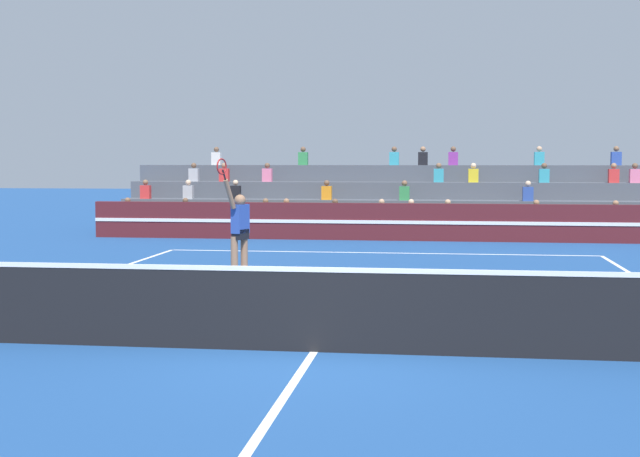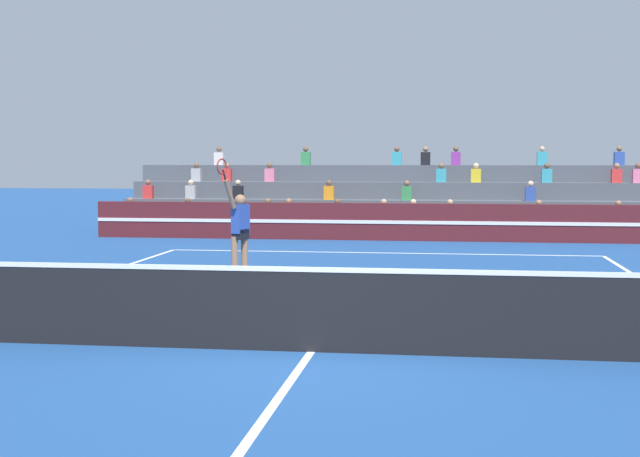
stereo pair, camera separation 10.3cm
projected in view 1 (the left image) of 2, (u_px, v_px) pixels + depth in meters
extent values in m
plane|color=navy|center=(314.00, 352.00, 11.03)|extent=(120.00, 120.00, 0.00)
cube|color=white|center=(380.00, 253.00, 22.79)|extent=(11.00, 0.10, 0.01)
cube|color=white|center=(361.00, 282.00, 17.38)|extent=(8.25, 0.10, 0.01)
cube|color=white|center=(314.00, 352.00, 11.03)|extent=(0.10, 12.85, 0.01)
cube|color=black|center=(314.00, 312.00, 10.99)|extent=(11.90, 0.02, 1.00)
cube|color=white|center=(314.00, 270.00, 10.95)|extent=(11.90, 0.04, 0.06)
cube|color=#51191E|center=(388.00, 222.00, 26.28)|extent=(18.00, 0.24, 1.10)
cube|color=white|center=(388.00, 222.00, 26.16)|extent=(18.00, 0.02, 0.10)
cube|color=#4C515B|center=(391.00, 228.00, 27.56)|extent=(17.74, 0.95, 0.55)
cube|color=yellow|center=(335.00, 212.00, 27.59)|extent=(0.32, 0.22, 0.44)
sphere|color=brown|center=(335.00, 202.00, 27.56)|extent=(0.18, 0.18, 0.18)
cube|color=red|center=(411.00, 212.00, 27.27)|extent=(0.32, 0.22, 0.44)
sphere|color=beige|center=(411.00, 202.00, 27.25)|extent=(0.18, 0.18, 0.18)
cube|color=#338C4C|center=(536.00, 213.00, 26.77)|extent=(0.32, 0.22, 0.44)
sphere|color=#9E7051|center=(536.00, 203.00, 26.74)|extent=(0.18, 0.18, 0.18)
cube|color=black|center=(615.00, 214.00, 26.46)|extent=(0.32, 0.22, 0.44)
sphere|color=#9E7051|center=(616.00, 203.00, 26.43)|extent=(0.18, 0.18, 0.18)
cube|color=orange|center=(286.00, 211.00, 27.80)|extent=(0.32, 0.22, 0.44)
sphere|color=#9E7051|center=(286.00, 201.00, 27.77)|extent=(0.18, 0.18, 0.18)
cube|color=red|center=(128.00, 210.00, 28.49)|extent=(0.32, 0.22, 0.44)
sphere|color=brown|center=(128.00, 200.00, 28.47)|extent=(0.18, 0.18, 0.18)
cube|color=silver|center=(382.00, 212.00, 27.39)|extent=(0.32, 0.22, 0.44)
sphere|color=tan|center=(382.00, 202.00, 27.37)|extent=(0.18, 0.18, 0.18)
cube|color=#338C4C|center=(448.00, 213.00, 27.12)|extent=(0.32, 0.22, 0.44)
sphere|color=tan|center=(448.00, 202.00, 27.10)|extent=(0.18, 0.18, 0.18)
cube|color=yellow|center=(266.00, 211.00, 27.88)|extent=(0.32, 0.22, 0.44)
sphere|color=brown|center=(266.00, 201.00, 27.86)|extent=(0.18, 0.18, 0.18)
cube|color=#B2B2B7|center=(185.00, 211.00, 28.23)|extent=(0.32, 0.22, 0.44)
sphere|color=brown|center=(185.00, 201.00, 28.21)|extent=(0.18, 0.18, 0.18)
cube|color=#4C515B|center=(392.00, 217.00, 28.48)|extent=(17.74, 0.95, 1.10)
cube|color=red|center=(146.00, 192.00, 29.35)|extent=(0.32, 0.22, 0.44)
sphere|color=brown|center=(145.00, 182.00, 29.32)|extent=(0.18, 0.18, 0.18)
cube|color=#2D4CA5|center=(528.00, 194.00, 27.69)|extent=(0.32, 0.22, 0.44)
sphere|color=beige|center=(528.00, 184.00, 27.66)|extent=(0.18, 0.18, 0.18)
cube|color=orange|center=(327.00, 193.00, 28.54)|extent=(0.32, 0.22, 0.44)
sphere|color=brown|center=(327.00, 183.00, 28.51)|extent=(0.18, 0.18, 0.18)
cube|color=#338C4C|center=(404.00, 193.00, 28.20)|extent=(0.32, 0.22, 0.44)
sphere|color=brown|center=(405.00, 183.00, 28.18)|extent=(0.18, 0.18, 0.18)
cube|color=#B2B2B7|center=(188.00, 192.00, 29.15)|extent=(0.32, 0.22, 0.44)
sphere|color=beige|center=(188.00, 182.00, 29.13)|extent=(0.18, 0.18, 0.18)
cube|color=black|center=(236.00, 192.00, 28.94)|extent=(0.32, 0.22, 0.44)
sphere|color=beige|center=(236.00, 183.00, 28.92)|extent=(0.18, 0.18, 0.18)
cube|color=#4C515B|center=(394.00, 207.00, 29.40)|extent=(17.74, 0.95, 1.65)
cube|color=teal|center=(544.00, 176.00, 28.50)|extent=(0.32, 0.22, 0.44)
sphere|color=brown|center=(544.00, 166.00, 28.48)|extent=(0.18, 0.18, 0.18)
cube|color=#B2B2B7|center=(194.00, 175.00, 30.06)|extent=(0.32, 0.22, 0.44)
sphere|color=brown|center=(194.00, 165.00, 30.04)|extent=(0.18, 0.18, 0.18)
cube|color=pink|center=(635.00, 176.00, 28.13)|extent=(0.32, 0.22, 0.44)
sphere|color=brown|center=(635.00, 166.00, 28.10)|extent=(0.18, 0.18, 0.18)
cube|color=yellow|center=(473.00, 176.00, 28.80)|extent=(0.32, 0.22, 0.44)
sphere|color=beige|center=(473.00, 166.00, 28.78)|extent=(0.18, 0.18, 0.18)
cube|color=teal|center=(439.00, 176.00, 28.95)|extent=(0.32, 0.22, 0.44)
sphere|color=brown|center=(439.00, 166.00, 28.93)|extent=(0.18, 0.18, 0.18)
cube|color=pink|center=(267.00, 175.00, 29.72)|extent=(0.32, 0.22, 0.44)
sphere|color=brown|center=(267.00, 166.00, 29.70)|extent=(0.18, 0.18, 0.18)
cube|color=red|center=(614.00, 176.00, 28.21)|extent=(0.32, 0.22, 0.44)
sphere|color=#9E7051|center=(614.00, 166.00, 28.19)|extent=(0.18, 0.18, 0.18)
cube|color=red|center=(224.00, 175.00, 29.92)|extent=(0.32, 0.22, 0.44)
sphere|color=#9E7051|center=(224.00, 165.00, 29.89)|extent=(0.18, 0.18, 0.18)
cube|color=#4C515B|center=(396.00, 197.00, 30.32)|extent=(17.74, 0.95, 2.20)
cube|color=teal|center=(394.00, 159.00, 30.05)|extent=(0.32, 0.22, 0.44)
sphere|color=brown|center=(394.00, 149.00, 30.03)|extent=(0.18, 0.18, 0.18)
cube|color=silver|center=(216.00, 159.00, 30.88)|extent=(0.32, 0.22, 0.44)
sphere|color=brown|center=(216.00, 149.00, 30.86)|extent=(0.18, 0.18, 0.18)
cube|color=purple|center=(453.00, 159.00, 29.79)|extent=(0.32, 0.22, 0.44)
sphere|color=brown|center=(453.00, 149.00, 29.76)|extent=(0.18, 0.18, 0.18)
cube|color=teal|center=(539.00, 159.00, 29.41)|extent=(0.32, 0.22, 0.44)
sphere|color=tan|center=(539.00, 149.00, 29.38)|extent=(0.18, 0.18, 0.18)
cube|color=#338C4C|center=(303.00, 159.00, 30.47)|extent=(0.32, 0.22, 0.44)
sphere|color=brown|center=(303.00, 149.00, 30.45)|extent=(0.18, 0.18, 0.18)
cube|color=black|center=(423.00, 159.00, 29.92)|extent=(0.32, 0.22, 0.44)
sphere|color=#9E7051|center=(423.00, 149.00, 29.90)|extent=(0.18, 0.18, 0.18)
cube|color=#2D4CA5|center=(616.00, 159.00, 29.08)|extent=(0.32, 0.22, 0.44)
sphere|color=brown|center=(616.00, 149.00, 29.05)|extent=(0.18, 0.18, 0.18)
cylinder|color=#9E7051|center=(244.00, 259.00, 17.36)|extent=(0.14, 0.14, 0.90)
cylinder|color=#9E7051|center=(234.00, 260.00, 17.21)|extent=(0.14, 0.14, 0.90)
cube|color=black|center=(240.00, 234.00, 17.25)|extent=(0.30, 0.37, 0.20)
cube|color=#2D4CA5|center=(240.00, 219.00, 17.22)|extent=(0.32, 0.41, 0.56)
sphere|color=#9E7051|center=(240.00, 200.00, 17.20)|extent=(0.22, 0.22, 0.22)
cube|color=white|center=(246.00, 280.00, 17.37)|extent=(0.29, 0.21, 0.09)
cube|color=white|center=(236.00, 281.00, 17.22)|extent=(0.29, 0.21, 0.09)
cylinder|color=#9E7051|center=(247.00, 221.00, 17.44)|extent=(0.09, 0.09, 0.56)
cylinder|color=#9E7051|center=(230.00, 194.00, 16.88)|extent=(0.21, 0.35, 0.58)
cylinder|color=black|center=(224.00, 175.00, 16.70)|extent=(0.08, 0.13, 0.21)
torus|color=#B21E1E|center=(222.00, 167.00, 16.62)|extent=(0.18, 0.39, 0.41)
sphere|color=#C6DB33|center=(498.00, 276.00, 18.05)|extent=(0.07, 0.07, 0.07)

